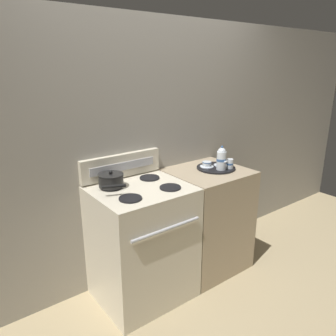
# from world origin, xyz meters

# --- Properties ---
(ground_plane) EXTENTS (6.00, 6.00, 0.00)m
(ground_plane) POSITION_xyz_m (0.00, 0.00, 0.00)
(ground_plane) COLOR tan
(wall_back) EXTENTS (6.00, 0.05, 2.20)m
(wall_back) POSITION_xyz_m (0.00, 0.33, 1.10)
(wall_back) COLOR #9E998E
(wall_back) RESTS_ON ground
(stove) EXTENTS (0.72, 0.64, 0.95)m
(stove) POSITION_xyz_m (-0.33, -0.00, 0.47)
(stove) COLOR beige
(stove) RESTS_ON ground
(control_panel) EXTENTS (0.71, 0.05, 0.19)m
(control_panel) POSITION_xyz_m (-0.33, 0.28, 1.04)
(control_panel) COLOR beige
(control_panel) RESTS_ON stove
(side_counter) EXTENTS (0.66, 0.61, 0.94)m
(side_counter) POSITION_xyz_m (0.37, 0.00, 0.47)
(side_counter) COLOR tan
(side_counter) RESTS_ON ground
(saucepan) EXTENTS (0.24, 0.30, 0.12)m
(saucepan) POSITION_xyz_m (-0.51, 0.13, 1.00)
(saucepan) COLOR black
(saucepan) RESTS_ON stove
(serving_tray) EXTENTS (0.34, 0.34, 0.01)m
(serving_tray) POSITION_xyz_m (0.46, 0.00, 0.94)
(serving_tray) COLOR black
(serving_tray) RESTS_ON side_counter
(teapot) EXTENTS (0.08, 0.13, 0.21)m
(teapot) POSITION_xyz_m (0.44, -0.08, 1.05)
(teapot) COLOR silver
(teapot) RESTS_ON serving_tray
(teacup_left) EXTENTS (0.12, 0.12, 0.05)m
(teacup_left) POSITION_xyz_m (0.40, 0.06, 0.97)
(teacup_left) COLOR silver
(teacup_left) RESTS_ON serving_tray
(teacup_right) EXTENTS (0.12, 0.12, 0.05)m
(teacup_right) POSITION_xyz_m (0.53, 0.01, 0.97)
(teacup_right) COLOR silver
(teacup_right) RESTS_ON serving_tray
(creamer_jug) EXTENTS (0.06, 0.06, 0.08)m
(creamer_jug) POSITION_xyz_m (0.53, -0.10, 0.99)
(creamer_jug) COLOR silver
(creamer_jug) RESTS_ON serving_tray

